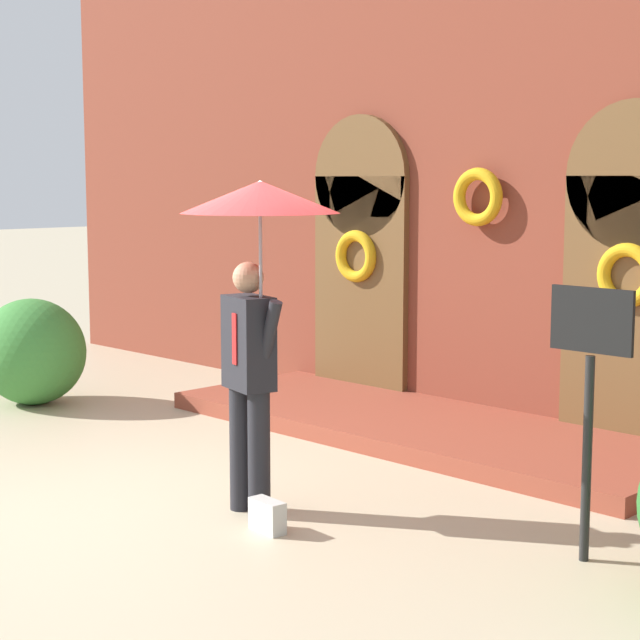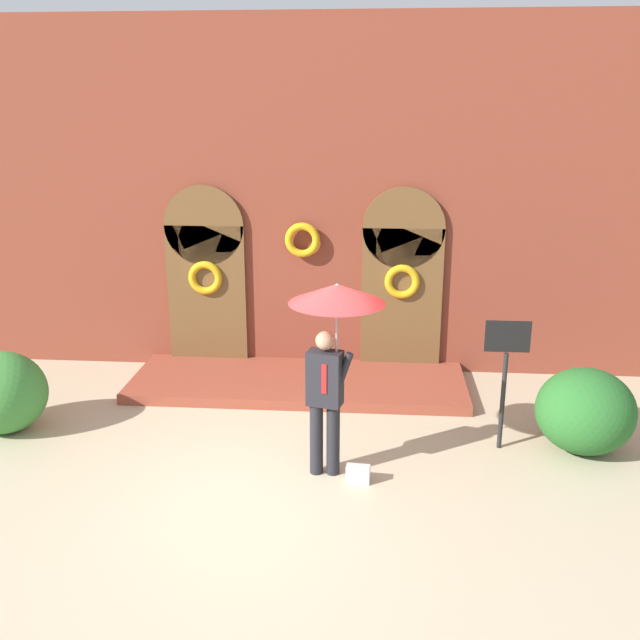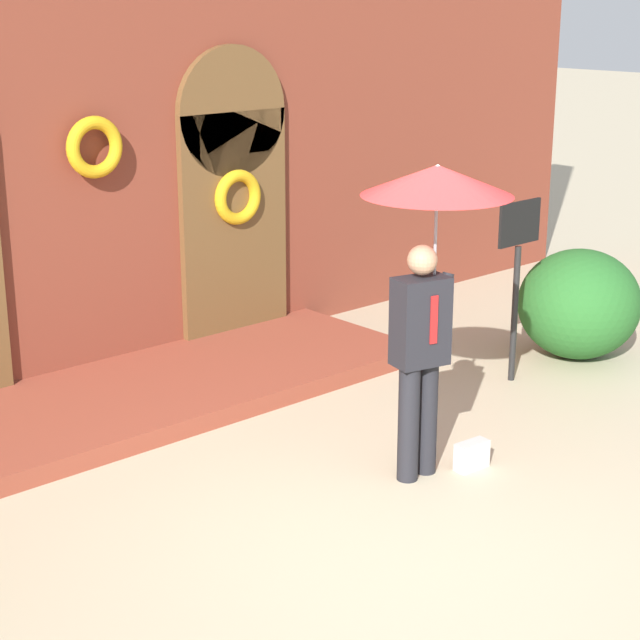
# 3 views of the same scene
# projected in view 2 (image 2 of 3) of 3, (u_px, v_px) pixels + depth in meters

# --- Properties ---
(ground_plane) EXTENTS (80.00, 80.00, 0.00)m
(ground_plane) POSITION_uv_depth(u_px,v_px,m) (270.00, 488.00, 8.30)
(ground_plane) COLOR tan
(building_facade) EXTENTS (14.00, 2.30, 5.60)m
(building_facade) POSITION_uv_depth(u_px,v_px,m) (304.00, 207.00, 11.47)
(building_facade) COLOR brown
(building_facade) RESTS_ON ground
(person_with_umbrella) EXTENTS (1.10, 1.10, 2.36)m
(person_with_umbrella) POSITION_uv_depth(u_px,v_px,m) (334.00, 322.00, 8.07)
(person_with_umbrella) COLOR black
(person_with_umbrella) RESTS_ON ground
(handbag) EXTENTS (0.29, 0.14, 0.22)m
(handbag) POSITION_uv_depth(u_px,v_px,m) (358.00, 474.00, 8.38)
(handbag) COLOR #B7B7B2
(handbag) RESTS_ON ground
(sign_post) EXTENTS (0.56, 0.06, 1.72)m
(sign_post) POSITION_uv_depth(u_px,v_px,m) (506.00, 363.00, 8.93)
(sign_post) COLOR black
(sign_post) RESTS_ON ground
(shrub_left) EXTENTS (1.23, 1.09, 1.12)m
(shrub_left) POSITION_uv_depth(u_px,v_px,m) (1.00, 392.00, 9.58)
(shrub_left) COLOR #387A33
(shrub_left) RESTS_ON ground
(shrub_right) EXTENTS (1.24, 1.21, 1.10)m
(shrub_right) POSITION_uv_depth(u_px,v_px,m) (585.00, 411.00, 9.03)
(shrub_right) COLOR #235B23
(shrub_right) RESTS_ON ground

